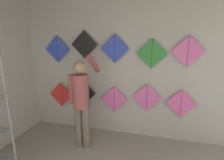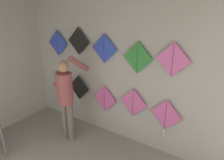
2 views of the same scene
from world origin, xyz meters
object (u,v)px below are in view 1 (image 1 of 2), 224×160
(kite_2, at_px, (114,99))
(kite_9, at_px, (188,51))
(kite_8, at_px, (152,54))
(kite_0, at_px, (61,95))
(kite_6, at_px, (84,45))
(kite_3, at_px, (147,98))
(kite_5, at_px, (57,49))
(kite_4, at_px, (181,105))
(shopkeeper, at_px, (81,97))
(kite_7, at_px, (115,49))
(kite_1, at_px, (83,94))

(kite_2, relative_size, kite_9, 1.00)
(kite_8, bearing_deg, kite_0, 180.00)
(kite_2, height_order, kite_6, kite_6)
(kite_3, distance_m, kite_5, 2.12)
(kite_5, height_order, kite_9, kite_9)
(kite_2, distance_m, kite_9, 1.68)
(kite_2, height_order, kite_4, kite_4)
(shopkeeper, distance_m, kite_3, 1.28)
(kite_3, relative_size, kite_8, 1.00)
(kite_5, height_order, kite_7, kite_7)
(kite_1, bearing_deg, kite_7, 0.05)
(kite_0, xyz_separation_m, kite_9, (2.57, 0.00, 1.02))
(kite_2, xyz_separation_m, kite_4, (1.31, -0.00, 0.01))
(shopkeeper, bearing_deg, kite_0, 139.78)
(kite_0, distance_m, kite_8, 2.18)
(kite_5, bearing_deg, shopkeeper, -37.80)
(kite_2, bearing_deg, kite_0, 180.00)
(shopkeeper, height_order, kite_0, shopkeeper)
(kite_6, distance_m, kite_7, 0.64)
(kite_0, xyz_separation_m, kite_5, (-0.01, 0.00, 1.01))
(kite_6, distance_m, kite_9, 1.96)
(shopkeeper, distance_m, kite_4, 1.88)
(kite_0, bearing_deg, shopkeeper, -38.14)
(kite_0, bearing_deg, kite_6, 0.00)
(kite_1, bearing_deg, kite_3, 0.03)
(kite_1, distance_m, kite_5, 1.10)
(kite_6, bearing_deg, kite_1, -179.38)
(kite_2, relative_size, kite_7, 1.00)
(kite_6, bearing_deg, kite_4, -0.02)
(kite_0, distance_m, kite_5, 1.01)
(kite_2, bearing_deg, kite_6, 180.00)
(kite_3, bearing_deg, kite_0, 180.00)
(kite_3, bearing_deg, kite_8, 0.00)
(kite_0, bearing_deg, kite_5, 180.00)
(kite_5, xyz_separation_m, kite_9, (2.58, 0.00, 0.01))
(kite_9, bearing_deg, kite_6, 180.00)
(kite_1, height_order, kite_6, kite_6)
(kite_4, xyz_separation_m, kite_7, (-1.30, 0.00, 1.03))
(kite_0, xyz_separation_m, kite_7, (1.24, 0.00, 1.04))
(shopkeeper, distance_m, kite_5, 1.27)
(kite_4, bearing_deg, kite_0, 179.99)
(kite_0, relative_size, kite_4, 0.80)
(kite_1, xyz_separation_m, kite_3, (1.35, 0.00, 0.03))
(kite_3, bearing_deg, kite_6, 180.00)
(kite_6, bearing_deg, kite_8, 0.00)
(kite_0, xyz_separation_m, kite_2, (1.23, 0.00, 0.00))
(kite_3, relative_size, kite_9, 1.00)
(kite_1, distance_m, kite_9, 2.23)
(kite_9, bearing_deg, kite_4, -178.53)
(kite_4, xyz_separation_m, kite_5, (-2.55, 0.00, 1.00))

